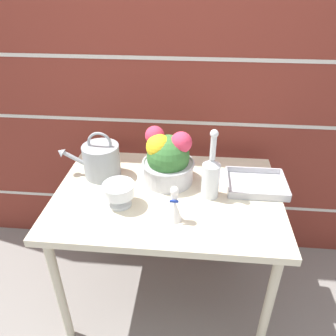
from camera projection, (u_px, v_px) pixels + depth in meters
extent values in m
plane|color=gray|center=(167.00, 291.00, 2.00)|extent=(12.00, 12.00, 0.00)
cube|color=maroon|center=(176.00, 90.00, 1.84)|extent=(3.60, 0.08, 2.20)
cube|color=beige|center=(174.00, 202.00, 2.20)|extent=(3.53, 0.00, 0.02)
cube|color=beige|center=(175.00, 122.00, 1.90)|extent=(3.53, 0.00, 0.02)
cube|color=beige|center=(175.00, 58.00, 1.71)|extent=(3.53, 0.00, 0.02)
cube|color=beige|center=(167.00, 196.00, 1.62)|extent=(1.10, 0.77, 0.04)
cylinder|color=beige|center=(60.00, 292.00, 1.58)|extent=(0.04, 0.04, 0.70)
cylinder|color=beige|center=(267.00, 309.00, 1.50)|extent=(0.04, 0.04, 0.70)
cylinder|color=beige|center=(97.00, 208.00, 2.13)|extent=(0.04, 0.04, 0.70)
cylinder|color=beige|center=(250.00, 217.00, 2.05)|extent=(0.04, 0.04, 0.70)
cylinder|color=#93999E|center=(102.00, 161.00, 1.70)|extent=(0.19, 0.19, 0.17)
cylinder|color=#93999E|center=(74.00, 158.00, 1.71)|extent=(0.14, 0.02, 0.09)
cone|color=#93999E|center=(61.00, 152.00, 1.70)|extent=(0.05, 0.05, 0.06)
torus|color=#93999E|center=(100.00, 143.00, 1.65)|extent=(0.13, 0.01, 0.13)
cylinder|color=silver|center=(120.00, 203.00, 1.53)|extent=(0.11, 0.11, 0.01)
cylinder|color=silver|center=(120.00, 199.00, 1.51)|extent=(0.04, 0.04, 0.04)
sphere|color=silver|center=(120.00, 198.00, 1.51)|extent=(0.05, 0.05, 0.05)
cylinder|color=silver|center=(119.00, 190.00, 1.49)|extent=(0.14, 0.14, 0.06)
torus|color=silver|center=(118.00, 185.00, 1.47)|extent=(0.15, 0.15, 0.01)
cylinder|color=#BCBCC1|center=(168.00, 172.00, 1.68)|extent=(0.25, 0.25, 0.11)
torus|color=#BCBCC1|center=(168.00, 163.00, 1.65)|extent=(0.27, 0.27, 0.01)
sphere|color=#387033|center=(168.00, 156.00, 1.63)|extent=(0.22, 0.22, 0.22)
sphere|color=yellow|center=(159.00, 147.00, 1.59)|extent=(0.13, 0.13, 0.13)
sphere|color=#E03856|center=(155.00, 136.00, 1.61)|extent=(0.10, 0.10, 0.10)
sphere|color=#E03856|center=(181.00, 142.00, 1.57)|extent=(0.11, 0.11, 0.11)
cylinder|color=silver|center=(210.00, 180.00, 1.55)|extent=(0.09, 0.09, 0.17)
cone|color=silver|center=(212.00, 162.00, 1.50)|extent=(0.09, 0.09, 0.03)
cylinder|color=silver|center=(213.00, 148.00, 1.46)|extent=(0.03, 0.03, 0.12)
sphere|color=silver|center=(214.00, 133.00, 1.42)|extent=(0.04, 0.04, 0.04)
cone|color=white|center=(174.00, 209.00, 1.41)|extent=(0.07, 0.07, 0.11)
cylinder|color=white|center=(174.00, 195.00, 1.37)|extent=(0.03, 0.03, 0.04)
sphere|color=white|center=(175.00, 191.00, 1.36)|extent=(0.04, 0.04, 0.04)
cube|color=#193399|center=(174.00, 201.00, 1.37)|extent=(0.04, 0.01, 0.01)
cube|color=#B7B7BC|center=(256.00, 186.00, 1.66)|extent=(0.29, 0.24, 0.01)
cube|color=#B7B7BC|center=(259.00, 197.00, 1.55)|extent=(0.29, 0.01, 0.04)
cube|color=#B7B7BC|center=(253.00, 171.00, 1.75)|extent=(0.29, 0.01, 0.04)
cube|color=#B7B7BC|center=(227.00, 182.00, 1.66)|extent=(0.01, 0.24, 0.04)
cube|color=#B7B7BC|center=(285.00, 185.00, 1.64)|extent=(0.01, 0.24, 0.04)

